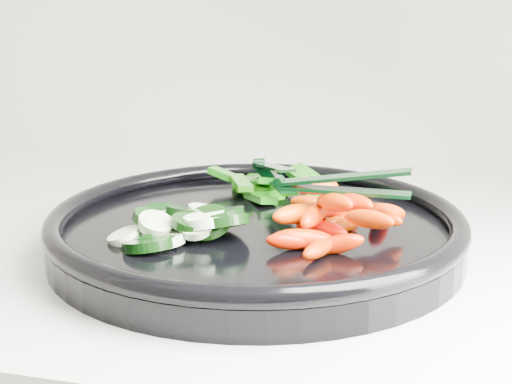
# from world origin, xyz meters

# --- Properties ---
(veggie_tray) EXTENTS (0.48, 0.48, 0.04)m
(veggie_tray) POSITION_xyz_m (-0.17, 1.64, 0.95)
(veggie_tray) COLOR black
(veggie_tray) RESTS_ON counter
(cucumber_pile) EXTENTS (0.13, 0.12, 0.04)m
(cucumber_pile) POSITION_xyz_m (-0.23, 1.60, 0.96)
(cucumber_pile) COLOR black
(cucumber_pile) RESTS_ON veggie_tray
(carrot_pile) EXTENTS (0.12, 0.15, 0.05)m
(carrot_pile) POSITION_xyz_m (-0.10, 1.62, 0.97)
(carrot_pile) COLOR #FF0E00
(carrot_pile) RESTS_ON veggie_tray
(pepper_pile) EXTENTS (0.14, 0.11, 0.04)m
(pepper_pile) POSITION_xyz_m (-0.19, 1.74, 0.96)
(pepper_pile) COLOR #12720A
(pepper_pile) RESTS_ON veggie_tray
(tong_carrot) EXTENTS (0.11, 0.02, 0.02)m
(tong_carrot) POSITION_xyz_m (-0.10, 1.62, 1.00)
(tong_carrot) COLOR black
(tong_carrot) RESTS_ON carrot_pile
(tong_pepper) EXTENTS (0.07, 0.11, 0.02)m
(tong_pepper) POSITION_xyz_m (-0.18, 1.74, 0.98)
(tong_pepper) COLOR black
(tong_pepper) RESTS_ON pepper_pile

